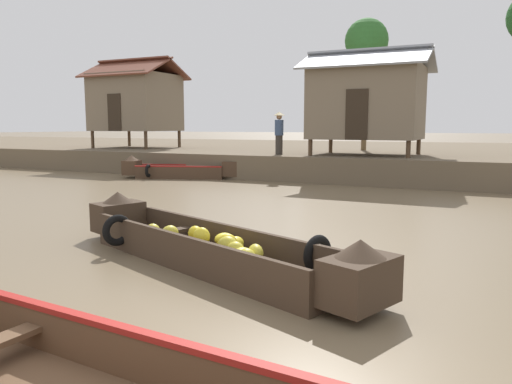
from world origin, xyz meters
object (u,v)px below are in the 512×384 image
object	(u,v)px
stilt_house_mid_left	(367,101)
vendor_person	(279,131)
banana_boat	(207,246)
stilt_house_left	(136,102)
palm_tree_near	(367,42)
cargo_boat_upstream	(181,170)

from	to	relation	value
stilt_house_mid_left	vendor_person	distance (m)	3.53
vendor_person	stilt_house_mid_left	bearing A→B (deg)	20.15
banana_boat	stilt_house_left	bearing A→B (deg)	132.08
stilt_house_mid_left	palm_tree_near	size ratio (longest dim) A/B	0.80
palm_tree_near	vendor_person	world-z (taller)	palm_tree_near
banana_boat	palm_tree_near	bearing A→B (deg)	95.73
palm_tree_near	stilt_house_mid_left	bearing A→B (deg)	-75.49
banana_boat	stilt_house_left	size ratio (longest dim) A/B	1.30
palm_tree_near	vendor_person	size ratio (longest dim) A/B	3.55
banana_boat	vendor_person	world-z (taller)	vendor_person
banana_boat	stilt_house_left	distance (m)	19.59
stilt_house_left	stilt_house_mid_left	world-z (taller)	stilt_house_left
cargo_boat_upstream	palm_tree_near	size ratio (longest dim) A/B	0.78
stilt_house_left	vendor_person	bearing A→B (deg)	-15.83
banana_boat	palm_tree_near	world-z (taller)	palm_tree_near
banana_boat	stilt_house_mid_left	world-z (taller)	stilt_house_mid_left
banana_boat	cargo_boat_upstream	world-z (taller)	cargo_boat_upstream
cargo_boat_upstream	stilt_house_left	bearing A→B (deg)	143.21
palm_tree_near	vendor_person	xyz separation A→B (m)	(-2.19, -4.81, -3.91)
banana_boat	cargo_boat_upstream	bearing A→B (deg)	126.04
vendor_person	cargo_boat_upstream	bearing A→B (deg)	-156.67
banana_boat	vendor_person	xyz separation A→B (m)	(-3.86, 11.78, 1.58)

